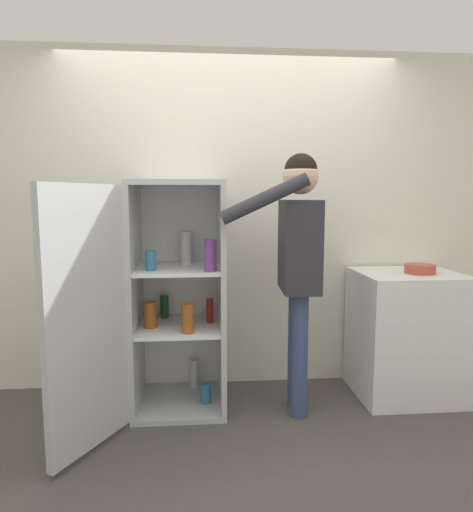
{
  "coord_description": "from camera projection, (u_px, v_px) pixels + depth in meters",
  "views": [
    {
      "loc": [
        -0.24,
        -2.52,
        1.46
      ],
      "look_at": [
        0.02,
        0.6,
        1.06
      ],
      "focal_mm": 32.0,
      "sensor_mm": 36.0,
      "label": 1
    }
  ],
  "objects": [
    {
      "name": "refrigerator",
      "position": [
        163.0,
        298.0,
        3.08
      ],
      "size": [
        0.97,
        1.2,
        1.57
      ],
      "color": "#B7BABC",
      "rests_on": "ground_plane"
    },
    {
      "name": "person",
      "position": [
        298.0,
        249.0,
        3.01
      ],
      "size": [
        0.67,
        0.56,
        1.74
      ],
      "color": "#384770",
      "rests_on": "ground_plane"
    },
    {
      "name": "wall_back",
      "position": [
        229.0,
        222.0,
        3.51
      ],
      "size": [
        7.0,
        0.06,
        2.55
      ],
      "color": "silver",
      "rests_on": "ground_plane"
    },
    {
      "name": "bowl",
      "position": [
        420.0,
        269.0,
        3.25
      ],
      "size": [
        0.21,
        0.21,
        0.07
      ],
      "color": "#B24738",
      "rests_on": "counter"
    },
    {
      "name": "counter",
      "position": [
        406.0,
        334.0,
        3.36
      ],
      "size": [
        0.72,
        0.63,
        0.92
      ],
      "color": "white",
      "rests_on": "ground_plane"
    },
    {
      "name": "ground_plane",
      "position": [
        241.0,
        446.0,
        2.7
      ],
      "size": [
        12.0,
        12.0,
        0.0
      ],
      "primitive_type": "plane",
      "color": "#4C4742"
    }
  ]
}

